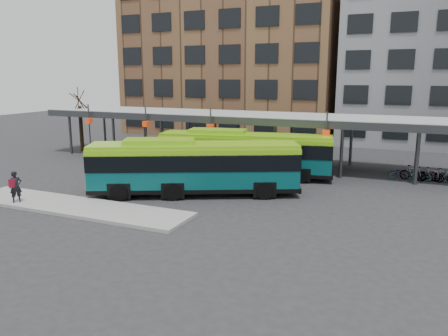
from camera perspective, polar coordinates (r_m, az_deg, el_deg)
ground at (r=25.19m, az=-4.95°, el=-4.82°), size 120.00×120.00×0.00m
boarding_island at (r=25.94m, az=-18.98°, el=-4.75°), size 14.00×3.00×0.18m
canopy at (r=36.12m, az=4.66°, el=6.60°), size 40.00×6.53×4.80m
tree at (r=44.70m, az=-18.17°, el=5.17°), size 1.64×1.64×5.60m
building_brick at (r=57.50m, az=1.48°, el=15.69°), size 26.00×14.00×22.00m
bus_front at (r=26.90m, az=-3.99°, el=0.28°), size 12.60×7.96×3.50m
bus_rear at (r=31.85m, az=2.67°, el=2.05°), size 12.70×4.94×3.42m
pedestrian at (r=27.46m, az=-25.57°, el=-2.20°), size 0.70×0.78×1.80m
bike_rack at (r=33.67m, az=24.69°, el=-0.75°), size 4.46×1.10×1.07m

